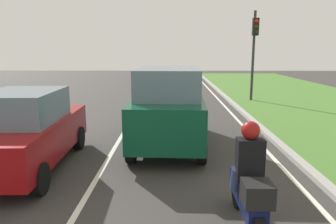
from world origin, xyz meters
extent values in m
plane|color=#383533|center=(0.00, 14.00, 0.00)|extent=(60.00, 60.00, 0.00)
cube|color=silver|center=(-0.70, 14.00, 0.00)|extent=(0.12, 32.00, 0.01)
cube|color=silver|center=(3.60, 14.00, 0.00)|extent=(0.12, 32.00, 0.01)
cube|color=#9E9B93|center=(4.10, 14.00, 0.06)|extent=(0.24, 48.00, 0.12)
cube|color=#0C472D|center=(0.87, 9.56, 0.93)|extent=(2.06, 4.57, 1.10)
cube|color=slate|center=(0.86, 9.41, 1.88)|extent=(1.80, 2.76, 0.80)
cylinder|color=black|center=(0.05, 11.12, 0.38)|extent=(0.25, 0.77, 0.76)
cylinder|color=black|center=(1.80, 11.06, 0.38)|extent=(0.25, 0.77, 0.76)
cylinder|color=black|center=(-0.06, 8.06, 0.38)|extent=(0.25, 0.77, 0.76)
cylinder|color=black|center=(1.69, 8.00, 0.38)|extent=(0.25, 0.77, 0.76)
cube|color=maroon|center=(-2.47, 7.67, 0.74)|extent=(1.90, 4.35, 0.84)
cube|color=slate|center=(-2.47, 7.57, 1.51)|extent=(1.63, 2.15, 0.70)
cylinder|color=black|center=(-3.33, 9.10, 0.32)|extent=(0.24, 0.65, 0.64)
cylinder|color=black|center=(-1.71, 9.16, 0.32)|extent=(0.24, 0.65, 0.64)
cylinder|color=black|center=(-1.62, 6.23, 0.32)|extent=(0.24, 0.65, 0.64)
cube|color=#0C143F|center=(2.12, 5.10, 0.58)|extent=(0.28, 1.40, 0.36)
ellipsoid|color=#0C143F|center=(2.12, 5.45, 0.80)|extent=(0.28, 0.50, 0.24)
cube|color=black|center=(2.12, 4.55, 0.85)|extent=(0.40, 0.40, 0.32)
cylinder|color=black|center=(2.12, 5.80, 0.30)|extent=(0.10, 0.60, 0.60)
cube|color=black|center=(2.12, 5.05, 1.18)|extent=(0.40, 0.26, 0.60)
sphere|color=maroon|center=(2.12, 5.08, 1.60)|extent=(0.28, 0.28, 0.28)
cylinder|color=navy|center=(1.95, 5.17, 0.80)|extent=(0.16, 0.29, 0.45)
cylinder|color=navy|center=(2.29, 5.17, 0.80)|extent=(0.16, 0.29, 0.45)
cylinder|color=#2D2D2D|center=(5.32, 17.87, 2.41)|extent=(0.14, 0.14, 4.81)
cube|color=black|center=(5.32, 17.67, 3.97)|extent=(0.32, 0.24, 0.90)
sphere|color=red|center=(5.32, 17.54, 4.25)|extent=(0.20, 0.20, 0.20)
sphere|color=#382B0C|center=(5.32, 17.54, 3.97)|extent=(0.20, 0.20, 0.20)
sphere|color=black|center=(5.32, 17.54, 3.69)|extent=(0.20, 0.20, 0.20)
camera|label=1|loc=(0.95, 0.53, 2.77)|focal=33.76mm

